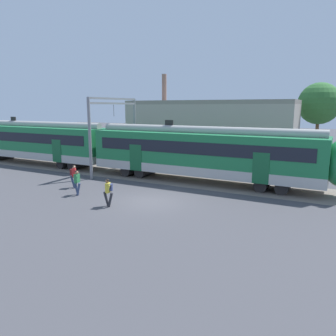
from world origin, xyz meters
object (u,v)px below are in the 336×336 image
Objects in this scene: pedestrian_red at (74,174)px; pedestrian_green at (77,181)px; commuter_train at (111,147)px; pedestrian_yellow at (108,190)px.

pedestrian_red is 2.15m from pedestrian_green.
pedestrian_green is at bearing -40.78° from pedestrian_red.
pedestrian_green is (2.85, -7.43, -1.29)m from commuter_train.
commuter_train is at bearing 111.02° from pedestrian_green.
pedestrian_red is 1.00× the size of pedestrian_yellow.
pedestrian_green is 3.57m from pedestrian_yellow.
pedestrian_yellow is at bearing -17.25° from pedestrian_green.
pedestrian_green is at bearing -68.98° from commuter_train.
pedestrian_red is at bearing -78.47° from commuter_train.
pedestrian_yellow is (5.03, -2.46, 0.00)m from pedestrian_red.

